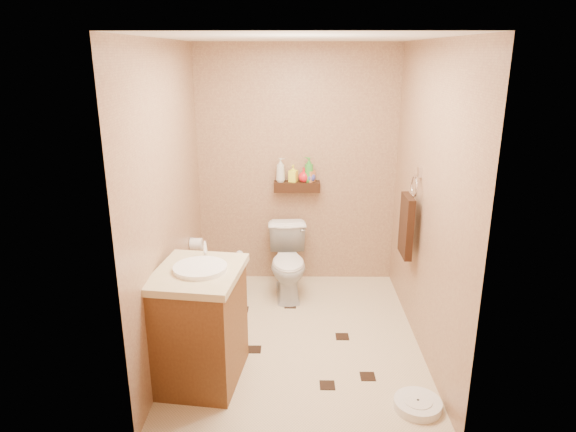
{
  "coord_description": "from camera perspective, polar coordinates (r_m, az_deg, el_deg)",
  "views": [
    {
      "loc": [
        -0.03,
        -3.81,
        2.3
      ],
      "look_at": [
        -0.08,
        0.25,
        1.0
      ],
      "focal_mm": 32.0,
      "sensor_mm": 36.0,
      "label": 1
    }
  ],
  "objects": [
    {
      "name": "toilet_paper",
      "position": [
        4.86,
        -10.16,
        -3.06
      ],
      "size": [
        0.12,
        0.11,
        0.12
      ],
      "color": "white",
      "rests_on": "wall_left"
    },
    {
      "name": "vanity",
      "position": [
        3.81,
        -9.7,
        -11.7
      ],
      "size": [
        0.67,
        0.78,
        1.0
      ],
      "rotation": [
        0.0,
        0.0,
        -0.13
      ],
      "color": "brown",
      "rests_on": "ground"
    },
    {
      "name": "toilet",
      "position": [
        5.04,
        0.05,
        -5.18
      ],
      "size": [
        0.42,
        0.69,
        0.68
      ],
      "primitive_type": "imported",
      "rotation": [
        0.0,
        0.0,
        0.06
      ],
      "color": "white",
      "rests_on": "ground"
    },
    {
      "name": "bottle_c",
      "position": [
        5.11,
        1.8,
        4.6
      ],
      "size": [
        0.15,
        0.15,
        0.14
      ],
      "primitive_type": "imported",
      "rotation": [
        0.0,
        0.0,
        4.06
      ],
      "color": "red",
      "rests_on": "wall_shelf"
    },
    {
      "name": "wall_front",
      "position": [
        2.79,
        1.29,
        -5.58
      ],
      "size": [
        2.0,
        0.04,
        2.4
      ],
      "primitive_type": "cube",
      "color": "tan",
      "rests_on": "ground"
    },
    {
      "name": "ground",
      "position": [
        4.45,
        1.01,
        -13.41
      ],
      "size": [
        2.5,
        2.5,
        0.0
      ],
      "primitive_type": "plane",
      "color": "beige",
      "rests_on": "ground"
    },
    {
      "name": "bottle_b",
      "position": [
        5.11,
        0.58,
        4.76
      ],
      "size": [
        0.1,
        0.1,
        0.17
      ],
      "primitive_type": "imported",
      "rotation": [
        0.0,
        0.0,
        5.92
      ],
      "color": "#F9FF35",
      "rests_on": "wall_shelf"
    },
    {
      "name": "ceiling",
      "position": [
        3.81,
        1.22,
        19.2
      ],
      "size": [
        2.0,
        2.5,
        0.02
      ],
      "primitive_type": "cube",
      "color": "white",
      "rests_on": "wall_back"
    },
    {
      "name": "wall_right",
      "position": [
        4.1,
        15.23,
        1.49
      ],
      "size": [
        0.04,
        2.5,
        2.4
      ],
      "primitive_type": "cube",
      "color": "tan",
      "rests_on": "ground"
    },
    {
      "name": "bottle_d",
      "position": [
        5.1,
        2.34,
        5.18
      ],
      "size": [
        0.12,
        0.12,
        0.25
      ],
      "primitive_type": "imported",
      "rotation": [
        0.0,
        0.0,
        4.38
      ],
      "color": "green",
      "rests_on": "wall_shelf"
    },
    {
      "name": "bathroom_scale",
      "position": [
        3.8,
        14.21,
        -19.61
      ],
      "size": [
        0.41,
        0.41,
        0.06
      ],
      "rotation": [
        0.0,
        0.0,
        0.34
      ],
      "color": "white",
      "rests_on": "ground"
    },
    {
      "name": "towel_ring",
      "position": [
        4.38,
        13.09,
        -0.78
      ],
      "size": [
        0.12,
        0.3,
        0.76
      ],
      "color": "silver",
      "rests_on": "wall_right"
    },
    {
      "name": "bottle_f",
      "position": [
        5.12,
        2.51,
        4.56
      ],
      "size": [
        0.14,
        0.14,
        0.13
      ],
      "primitive_type": "imported",
      "rotation": [
        0.0,
        0.0,
        3.66
      ],
      "color": "#4348A8",
      "rests_on": "wall_shelf"
    },
    {
      "name": "floor_accents",
      "position": [
        4.41,
        1.47,
        -13.67
      ],
      "size": [
        1.14,
        1.33,
        0.01
      ],
      "color": "black",
      "rests_on": "ground"
    },
    {
      "name": "wall_left",
      "position": [
        4.08,
        -13.08,
        1.59
      ],
      "size": [
        0.04,
        2.5,
        2.4
      ],
      "primitive_type": "cube",
      "color": "tan",
      "rests_on": "ground"
    },
    {
      "name": "bottle_e",
      "position": [
        5.11,
        2.49,
        4.75
      ],
      "size": [
        0.11,
        0.11,
        0.17
      ],
      "primitive_type": "imported",
      "rotation": [
        0.0,
        0.0,
        5.62
      ],
      "color": "#D28146",
      "rests_on": "wall_shelf"
    },
    {
      "name": "toilet_brush",
      "position": [
        5.14,
        -5.33,
        -6.96
      ],
      "size": [
        0.11,
        0.11,
        0.46
      ],
      "color": "#1A6A6B",
      "rests_on": "ground"
    },
    {
      "name": "wall_back",
      "position": [
        5.18,
        1.01,
        5.44
      ],
      "size": [
        2.0,
        0.04,
        2.4
      ],
      "primitive_type": "cube",
      "color": "tan",
      "rests_on": "ground"
    },
    {
      "name": "wall_shelf",
      "position": [
        5.14,
        1.0,
        3.29
      ],
      "size": [
        0.46,
        0.14,
        0.1
      ],
      "primitive_type": "cube",
      "color": "#34170E",
      "rests_on": "wall_back"
    },
    {
      "name": "bottle_a",
      "position": [
        5.1,
        -0.84,
        5.14
      ],
      "size": [
        0.11,
        0.11,
        0.24
      ],
      "primitive_type": "imported",
      "rotation": [
        0.0,
        0.0,
        1.28
      ],
      "color": "silver",
      "rests_on": "wall_shelf"
    }
  ]
}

